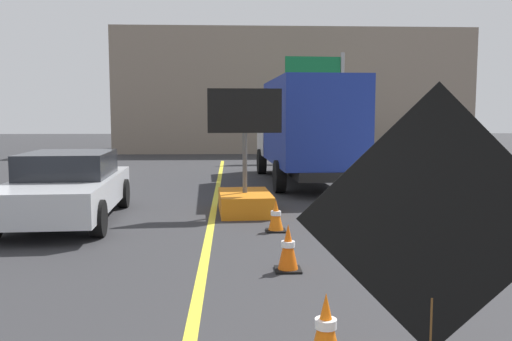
% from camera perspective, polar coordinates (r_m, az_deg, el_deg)
% --- Properties ---
extents(lane_center_stripe, '(0.14, 36.00, 0.01)m').
position_cam_1_polar(lane_center_stripe, '(7.32, -5.78, -11.10)').
color(lane_center_stripe, yellow).
rests_on(lane_center_stripe, ground).
extents(roadwork_sign, '(1.62, 0.25, 2.33)m').
position_cam_1_polar(roadwork_sign, '(3.39, 18.26, -5.81)').
color(roadwork_sign, '#593819').
rests_on(roadwork_sign, ground).
extents(arrow_board_trailer, '(1.60, 1.86, 2.70)m').
position_cam_1_polar(arrow_board_trailer, '(11.78, -1.19, -2.19)').
color(arrow_board_trailer, orange).
rests_on(arrow_board_trailer, ground).
extents(box_truck, '(2.68, 7.59, 3.17)m').
position_cam_1_polar(box_truck, '(16.94, 5.17, 4.55)').
color(box_truck, black).
rests_on(box_truck, ground).
extents(pickup_car, '(2.22, 4.72, 1.38)m').
position_cam_1_polar(pickup_car, '(11.55, -19.33, -1.61)').
color(pickup_car, silver).
rests_on(pickup_car, ground).
extents(highway_guide_sign, '(2.79, 0.31, 5.00)m').
position_cam_1_polar(highway_guide_sign, '(25.50, 7.38, 8.76)').
color(highway_guide_sign, gray).
rests_on(highway_guide_sign, ground).
extents(far_building_block, '(19.91, 6.49, 6.86)m').
position_cam_1_polar(far_building_block, '(32.76, 3.55, 8.17)').
color(far_building_block, gray).
rests_on(far_building_block, ground).
extents(traffic_cone_near_sign, '(0.36, 0.36, 0.63)m').
position_cam_1_polar(traffic_cone_near_sign, '(4.86, 7.37, -16.29)').
color(traffic_cone_near_sign, black).
rests_on(traffic_cone_near_sign, ground).
extents(traffic_cone_mid_lane, '(0.36, 0.36, 0.66)m').
position_cam_1_polar(traffic_cone_mid_lane, '(7.49, 3.41, -8.15)').
color(traffic_cone_mid_lane, black).
rests_on(traffic_cone_mid_lane, ground).
extents(traffic_cone_far_lane, '(0.36, 0.36, 0.59)m').
position_cam_1_polar(traffic_cone_far_lane, '(9.95, 2.11, -4.80)').
color(traffic_cone_far_lane, black).
rests_on(traffic_cone_far_lane, ground).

